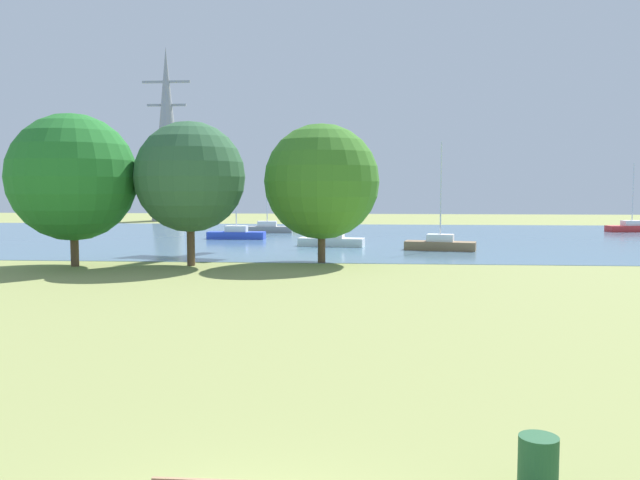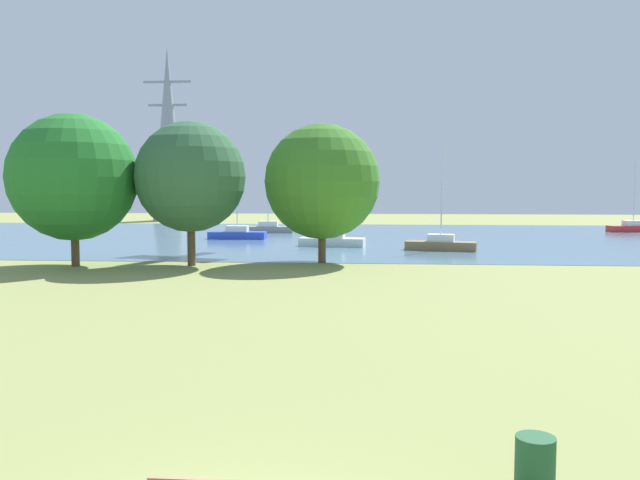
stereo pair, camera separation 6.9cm
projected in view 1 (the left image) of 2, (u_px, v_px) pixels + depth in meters
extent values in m
plane|color=#8C9351|center=(336.00, 284.00, 29.22)|extent=(160.00, 160.00, 0.00)
cylinder|color=#1E512D|center=(538.00, 464.00, 9.21)|extent=(0.56, 0.56, 0.80)
cube|color=slate|center=(354.00, 237.00, 57.04)|extent=(140.00, 40.00, 0.02)
cube|color=gray|center=(267.00, 229.00, 62.74)|extent=(4.89, 1.83, 0.60)
cube|color=white|center=(267.00, 224.00, 62.70)|extent=(1.87, 1.22, 0.50)
cylinder|color=silver|center=(267.00, 202.00, 62.53)|extent=(0.10, 0.10, 4.67)
cube|color=white|center=(331.00, 242.00, 48.14)|extent=(4.95, 2.09, 0.60)
cube|color=white|center=(331.00, 235.00, 48.10)|extent=(1.92, 1.32, 0.50)
cylinder|color=silver|center=(331.00, 202.00, 47.91)|extent=(0.10, 0.10, 5.37)
cube|color=brown|center=(440.00, 246.00, 45.03)|extent=(5.00, 2.44, 0.60)
cube|color=white|center=(440.00, 238.00, 44.99)|extent=(1.99, 1.44, 0.50)
cylinder|color=silver|center=(441.00, 192.00, 44.74)|extent=(0.10, 0.10, 6.84)
cube|color=yellow|center=(313.00, 226.00, 68.67)|extent=(5.01, 2.53, 0.60)
cube|color=white|center=(313.00, 221.00, 68.63)|extent=(2.00, 1.47, 0.50)
cylinder|color=silver|center=(313.00, 198.00, 68.44)|extent=(0.10, 0.10, 5.22)
cube|color=red|center=(632.00, 229.00, 64.05)|extent=(4.97, 2.21, 0.60)
cube|color=white|center=(632.00, 223.00, 64.01)|extent=(1.95, 1.36, 0.50)
cylinder|color=silver|center=(633.00, 194.00, 63.78)|extent=(0.10, 0.10, 6.11)
cube|color=blue|center=(236.00, 235.00, 55.06)|extent=(4.80, 1.50, 0.60)
cube|color=white|center=(236.00, 229.00, 55.02)|extent=(1.80, 1.10, 0.50)
cylinder|color=silver|center=(236.00, 196.00, 54.80)|extent=(0.10, 0.10, 6.01)
cylinder|color=brown|center=(75.00, 244.00, 35.78)|extent=(0.44, 0.44, 2.45)
sphere|color=#24722A|center=(73.00, 177.00, 35.49)|extent=(6.92, 6.92, 6.92)
cylinder|color=brown|center=(191.00, 241.00, 36.08)|extent=(0.44, 0.44, 2.78)
sphere|color=#2F5C39|center=(190.00, 177.00, 35.80)|extent=(6.07, 6.07, 6.07)
cylinder|color=brown|center=(322.00, 242.00, 37.48)|extent=(0.44, 0.44, 2.36)
sphere|color=#3A7725|center=(322.00, 182.00, 37.20)|extent=(6.58, 6.58, 6.58)
cone|color=gray|center=(167.00, 134.00, 85.72)|extent=(4.40, 4.40, 22.66)
cube|color=gray|center=(166.00, 82.00, 85.18)|extent=(6.40, 0.30, 0.30)
cube|color=gray|center=(167.00, 105.00, 85.42)|extent=(5.20, 0.30, 0.30)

